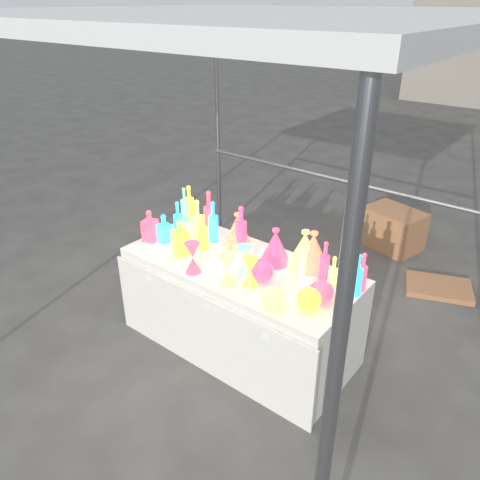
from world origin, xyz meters
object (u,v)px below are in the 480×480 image
Objects in this scene: hourglass_0 at (193,258)px; display_table at (239,306)px; globe_0 at (309,300)px; cardboard_box_closed at (393,229)px; lampshade_0 at (238,229)px; decanter_0 at (181,238)px; bottle_0 at (189,203)px.

display_table is at bearing 56.15° from hourglass_0.
globe_0 is at bearing -13.32° from display_table.
cardboard_box_closed is at bearing 79.73° from hourglass_0.
globe_0 reaches higher than display_table.
hourglass_0 reaches higher than display_table.
display_table is at bearing -82.22° from cardboard_box_closed.
cardboard_box_closed is 2.19× the size of lampshade_0.
display_table is at bearing 40.52° from decanter_0.
globe_0 is at bearing -66.42° from cardboard_box_closed.
globe_0 is 0.57× the size of lampshade_0.
bottle_0 reaches higher than decanter_0.
display_table is 7.88× the size of hourglass_0.
globe_0 is at bearing 8.10° from hourglass_0.
lampshade_0 reaches higher than display_table.
cardboard_box_closed is 2.16× the size of decanter_0.
globe_0 is at bearing -18.74° from bottle_0.
display_table reaches higher than cardboard_box_closed.
bottle_0 is 1.63m from globe_0.
decanter_0 reaches higher than globe_0.
lampshade_0 is (0.65, -0.12, -0.02)m from bottle_0.
hourglass_0 is 0.53m from lampshade_0.
cardboard_box_closed is 2.81m from hourglass_0.
decanter_0 is 1.15m from globe_0.
lampshade_0 is at bearing 130.75° from display_table.
cardboard_box_closed is 1.91× the size of bottle_0.
hourglass_0 is at bearing -44.74° from bottle_0.
display_table is 0.70m from decanter_0.
bottle_0 is (-0.85, 0.36, 0.53)m from display_table.
hourglass_0 is at bearing -171.90° from globe_0.
cardboard_box_closed is at bearing 98.85° from globe_0.
decanter_0 is at bearing -107.46° from lampshade_0.
lampshade_0 is at bearing 90.91° from hourglass_0.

